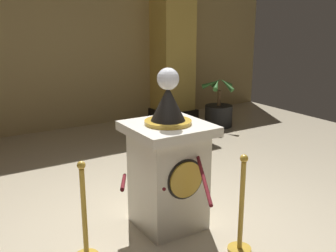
{
  "coord_description": "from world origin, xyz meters",
  "views": [
    {
      "loc": [
        -2.16,
        -3.42,
        2.28
      ],
      "look_at": [
        -0.01,
        0.06,
        1.16
      ],
      "focal_mm": 42.65,
      "sensor_mm": 36.0,
      "label": 1
    }
  ],
  "objects_px": {
    "stanchion_near": "(85,226)",
    "stanchion_far": "(241,218)",
    "pedestal_clock": "(168,166)",
    "potted_palm_right": "(219,112)"
  },
  "relations": [
    {
      "from": "stanchion_far",
      "to": "stanchion_near",
      "type": "bearing_deg",
      "value": 153.09
    },
    {
      "from": "stanchion_far",
      "to": "potted_palm_right",
      "type": "relative_size",
      "value": 0.95
    },
    {
      "from": "stanchion_near",
      "to": "pedestal_clock",
      "type": "bearing_deg",
      "value": 7.67
    },
    {
      "from": "stanchion_near",
      "to": "stanchion_far",
      "type": "height_order",
      "value": "stanchion_far"
    },
    {
      "from": "stanchion_far",
      "to": "potted_palm_right",
      "type": "xyz_separation_m",
      "value": [
        2.83,
        3.88,
        -0.05
      ]
    },
    {
      "from": "pedestal_clock",
      "to": "stanchion_near",
      "type": "xyz_separation_m",
      "value": [
        -1.03,
        -0.14,
        -0.36
      ]
    },
    {
      "from": "pedestal_clock",
      "to": "stanchion_far",
      "type": "bearing_deg",
      "value": -68.05
    },
    {
      "from": "pedestal_clock",
      "to": "stanchion_near",
      "type": "bearing_deg",
      "value": -172.33
    },
    {
      "from": "pedestal_clock",
      "to": "stanchion_near",
      "type": "distance_m",
      "value": 1.1
    },
    {
      "from": "stanchion_near",
      "to": "potted_palm_right",
      "type": "xyz_separation_m",
      "value": [
        4.19,
        3.19,
        -0.04
      ]
    }
  ]
}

